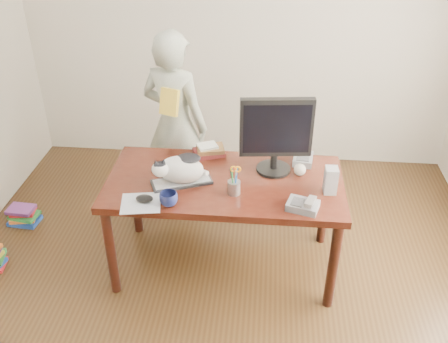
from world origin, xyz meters
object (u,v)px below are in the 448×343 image
coffee_mug (169,199)px  book_stack (209,150)px  cat (179,169)px  baseball (300,170)px  desk (226,192)px  person (175,124)px  phone (304,205)px  keyboard (182,182)px  speaker (331,180)px  monitor (276,132)px  calculator (303,159)px  book_pile_b (24,215)px  mouse (144,198)px  pen_cup (234,186)px

coffee_mug → book_stack: 0.68m
cat → baseball: size_ratio=4.43×
desk → person: person is taller
phone → keyboard: bearing=-178.6°
keyboard → speaker: bearing=-23.6°
baseball → monitor: bearing=171.5°
coffee_mug → person: size_ratio=0.07×
monitor → calculator: 0.38m
speaker → book_stack: bearing=151.7°
calculator → book_pile_b: (-2.26, 0.06, -0.70)m
cat → person: size_ratio=0.24×
mouse → book_stack: book_stack is taller
keyboard → coffee_mug: size_ratio=3.68×
keyboard → speaker: 0.98m
baseball → book_pile_b: 2.35m
pen_cup → phone: 0.46m
desk → monitor: size_ratio=2.92×
monitor → mouse: monitor is taller
coffee_mug → person: bearing=97.9°
pen_cup → book_stack: (-0.22, 0.49, -0.02)m
monitor → speaker: monitor is taller
phone → book_stack: (-0.66, 0.62, 0.01)m
desk → pen_cup: (0.07, -0.23, 0.21)m
phone → calculator: size_ratio=1.14×
keyboard → mouse: (-0.20, -0.23, 0.01)m
speaker → book_pile_b: size_ratio=0.70×
mouse → person: size_ratio=0.08×
phone → baseball: 0.40m
mouse → book_pile_b: mouse is taller
speaker → baseball: 0.27m
mouse → person: 1.04m
phone → speaker: bearing=65.8°
keyboard → pen_cup: (0.36, -0.09, 0.05)m
calculator → book_pile_b: calculator is taller
phone → calculator: phone is taller
calculator → book_pile_b: size_ratio=0.75×
calculator → mouse: bearing=-142.6°
speaker → person: 1.43m
keyboard → mouse: mouse is taller
monitor → coffee_mug: size_ratio=4.74×
monitor → phone: 0.54m
mouse → desk: bearing=28.1°
monitor → phone: (0.19, -0.42, -0.28)m
keyboard → book_pile_b: size_ratio=1.65×
book_stack → person: person is taller
keyboard → cat: cat is taller
pen_cup → baseball: size_ratio=2.49×
pen_cup → book_pile_b: bearing=164.4°
keyboard → baseball: baseball is taller
desk → person: size_ratio=1.03×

